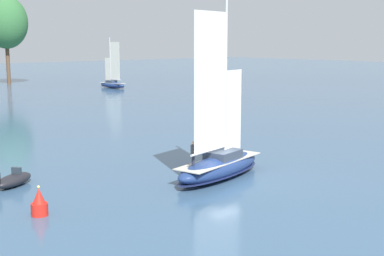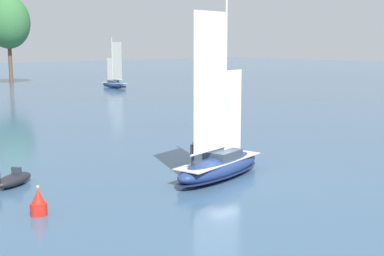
% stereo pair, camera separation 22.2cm
% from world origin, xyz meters
% --- Properties ---
extents(ground_plane, '(400.00, 400.00, 0.00)m').
position_xyz_m(ground_plane, '(0.00, 0.00, 0.00)').
color(ground_plane, '#385675').
extents(tree_shore_left, '(9.38, 9.38, 19.30)m').
position_xyz_m(tree_shore_left, '(20.19, 89.73, 13.51)').
color(tree_shore_left, brown).
rests_on(tree_shore_left, ground).
extents(sailboat_main, '(9.57, 4.70, 12.68)m').
position_xyz_m(sailboat_main, '(0.01, 0.00, 1.02)').
color(sailboat_main, navy).
rests_on(sailboat_main, ground).
extents(sailboat_moored_near_marina, '(2.79, 7.62, 10.25)m').
position_xyz_m(sailboat_moored_near_marina, '(32.98, 67.31, 0.85)').
color(sailboat_moored_near_marina, navy).
rests_on(sailboat_moored_near_marina, ground).
extents(motor_tender, '(3.54, 2.89, 1.28)m').
position_xyz_m(motor_tender, '(-12.00, 7.28, 0.42)').
color(motor_tender, black).
rests_on(motor_tender, ground).
extents(channel_buoy, '(0.94, 0.94, 1.72)m').
position_xyz_m(channel_buoy, '(-13.32, 0.37, 0.67)').
color(channel_buoy, red).
rests_on(channel_buoy, ground).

